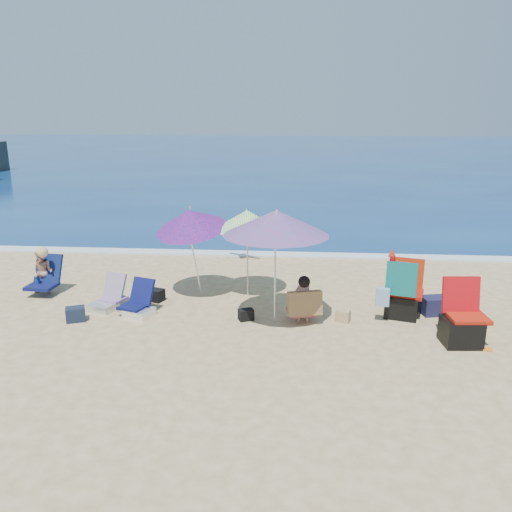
# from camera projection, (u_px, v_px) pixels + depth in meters

# --- Properties ---
(ground) EXTENTS (120.00, 120.00, 0.00)m
(ground) POSITION_uv_depth(u_px,v_px,m) (269.00, 334.00, 8.74)
(ground) COLOR #D8BC84
(ground) RESTS_ON ground
(sea) EXTENTS (120.00, 80.00, 0.12)m
(sea) POSITION_uv_depth(u_px,v_px,m) (294.00, 152.00, 51.99)
(sea) COLOR navy
(sea) RESTS_ON ground
(foam) EXTENTS (120.00, 0.50, 0.04)m
(foam) POSITION_uv_depth(u_px,v_px,m) (280.00, 254.00, 13.64)
(foam) COLOR white
(foam) RESTS_ON ground
(umbrella_turquoise) EXTENTS (2.23, 2.23, 2.10)m
(umbrella_turquoise) POSITION_uv_depth(u_px,v_px,m) (276.00, 223.00, 8.67)
(umbrella_turquoise) COLOR silver
(umbrella_turquoise) RESTS_ON ground
(umbrella_striped) EXTENTS (1.42, 1.42, 1.81)m
(umbrella_striped) POSITION_uv_depth(u_px,v_px,m) (247.00, 220.00, 10.24)
(umbrella_striped) COLOR silver
(umbrella_striped) RESTS_ON ground
(umbrella_blue) EXTENTS (1.91, 1.94, 1.96)m
(umbrella_blue) POSITION_uv_depth(u_px,v_px,m) (190.00, 220.00, 10.15)
(umbrella_blue) COLOR white
(umbrella_blue) RESTS_ON ground
(furled_umbrella) EXTENTS (0.15, 0.17, 1.31)m
(furled_umbrella) POSITION_uv_depth(u_px,v_px,m) (391.00, 281.00, 9.25)
(furled_umbrella) COLOR #A40B0F
(furled_umbrella) RESTS_ON ground
(chair_navy) EXTENTS (0.70, 0.71, 0.65)m
(chair_navy) POSITION_uv_depth(u_px,v_px,m) (139.00, 306.00, 9.54)
(chair_navy) COLOR #0C1144
(chair_navy) RESTS_ON ground
(chair_rainbow) EXTENTS (0.69, 0.79, 0.64)m
(chair_rainbow) POSITION_uv_depth(u_px,v_px,m) (108.00, 300.00, 9.86)
(chair_rainbow) COLOR #E65166
(chair_rainbow) RESTS_ON ground
(camp_chair_left) EXTENTS (0.72, 0.67, 1.06)m
(camp_chair_left) POSITION_uv_depth(u_px,v_px,m) (462.00, 325.00, 8.32)
(camp_chair_left) COLOR #B01E0C
(camp_chair_left) RESTS_ON ground
(camp_chair_right) EXTENTS (0.96, 0.82, 1.11)m
(camp_chair_right) POSITION_uv_depth(u_px,v_px,m) (402.00, 296.00, 9.39)
(camp_chair_right) COLOR #A7150B
(camp_chair_right) RESTS_ON ground
(person_center) EXTENTS (0.65, 0.62, 0.88)m
(person_center) POSITION_uv_depth(u_px,v_px,m) (303.00, 300.00, 9.11)
(person_center) COLOR tan
(person_center) RESTS_ON ground
(person_left) EXTENTS (0.63, 0.70, 1.03)m
(person_left) POSITION_uv_depth(u_px,v_px,m) (43.00, 272.00, 10.62)
(person_left) COLOR tan
(person_left) RESTS_ON ground
(bag_navy_a) EXTENTS (0.40, 0.35, 0.26)m
(bag_navy_a) POSITION_uv_depth(u_px,v_px,m) (76.00, 314.00, 9.27)
(bag_navy_a) COLOR #182135
(bag_navy_a) RESTS_ON ground
(bag_black_a) EXTENTS (0.40, 0.34, 0.24)m
(bag_black_a) POSITION_uv_depth(u_px,v_px,m) (155.00, 295.00, 10.28)
(bag_black_a) COLOR black
(bag_black_a) RESTS_ON ground
(bag_tan) EXTENTS (0.30, 0.26, 0.21)m
(bag_tan) POSITION_uv_depth(u_px,v_px,m) (343.00, 316.00, 9.24)
(bag_tan) COLOR tan
(bag_tan) RESTS_ON ground
(bag_navy_b) EXTENTS (0.51, 0.42, 0.34)m
(bag_navy_b) POSITION_uv_depth(u_px,v_px,m) (434.00, 306.00, 9.58)
(bag_navy_b) COLOR #1A1C3B
(bag_navy_b) RESTS_ON ground
(bag_black_b) EXTENTS (0.31, 0.27, 0.20)m
(bag_black_b) POSITION_uv_depth(u_px,v_px,m) (246.00, 315.00, 9.32)
(bag_black_b) COLOR black
(bag_black_b) RESTS_ON ground
(orange_item) EXTENTS (0.27, 0.18, 0.03)m
(orange_item) POSITION_uv_depth(u_px,v_px,m) (484.00, 349.00, 8.15)
(orange_item) COLOR orange
(orange_item) RESTS_ON ground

